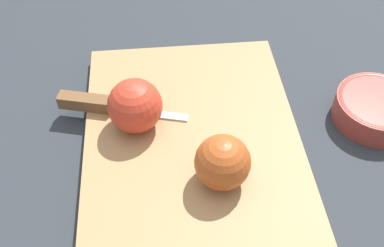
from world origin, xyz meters
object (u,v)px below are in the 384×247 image
object	(u,v)px
knife	(93,104)
bowl	(376,108)
apple_half_right	(135,106)
apple_half_left	(222,162)

from	to	relation	value
knife	bowl	distance (m)	0.40
apple_half_right	bowl	size ratio (longest dim) A/B	0.63
knife	apple_half_right	bearing A→B (deg)	-16.90
apple_half_left	apple_half_right	distance (m)	0.14
apple_half_right	knife	xyz separation A→B (m)	(0.03, 0.07, -0.03)
apple_half_left	apple_half_right	world-z (taller)	apple_half_right
apple_half_left	knife	size ratio (longest dim) A/B	0.37
bowl	apple_half_right	bearing A→B (deg)	99.11
knife	bowl	bearing A→B (deg)	9.12
apple_half_right	bowl	bearing A→B (deg)	-100.28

